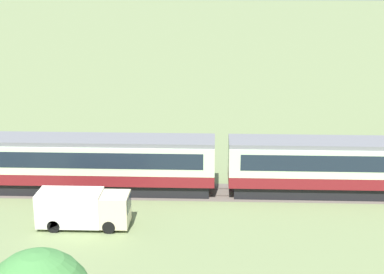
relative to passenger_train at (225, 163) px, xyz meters
The scene contains 4 objects.
ground_plane 11.70m from the passenger_train, ahead, with size 600.00×600.00×0.00m, color #707F51.
passenger_train is the anchor object (origin of this frame).
railway_track 2.77m from the passenger_train, behind, with size 155.13×3.60×0.04m.
delivery_truck_cream 11.04m from the passenger_train, 144.89° to the right, with size 5.73×2.07×2.34m.
Camera 1 is at (-12.23, -40.49, 15.55)m, focal length 55.00 mm.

